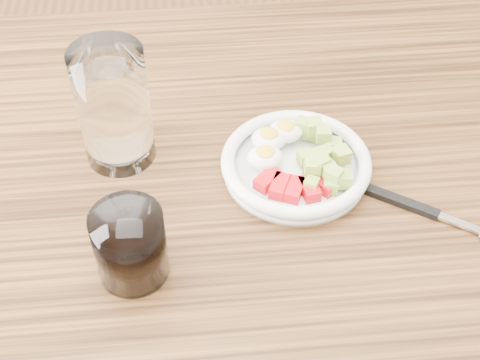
% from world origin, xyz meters
% --- Properties ---
extents(dining_table, '(1.50, 0.90, 0.77)m').
position_xyz_m(dining_table, '(0.00, 0.00, 0.67)').
color(dining_table, brown).
rests_on(dining_table, ground).
extents(bowl, '(0.19, 0.19, 0.05)m').
position_xyz_m(bowl, '(0.06, 0.05, 0.79)').
color(bowl, white).
rests_on(bowl, dining_table).
extents(fork, '(0.17, 0.12, 0.01)m').
position_xyz_m(fork, '(0.21, -0.04, 0.77)').
color(fork, black).
rests_on(fork, dining_table).
extents(water_glass, '(0.09, 0.09, 0.16)m').
position_xyz_m(water_glass, '(-0.16, 0.10, 0.85)').
color(water_glass, white).
rests_on(water_glass, dining_table).
extents(coffee_glass, '(0.08, 0.08, 0.09)m').
position_xyz_m(coffee_glass, '(-0.14, -0.09, 0.81)').
color(coffee_glass, white).
rests_on(coffee_glass, dining_table).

